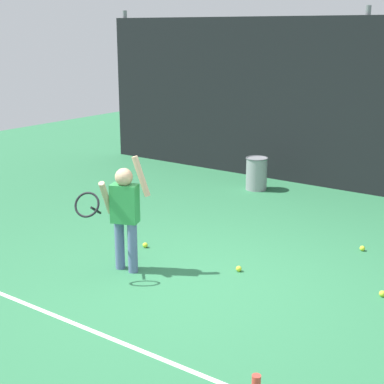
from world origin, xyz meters
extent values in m
plane|color=#2D7247|center=(0.00, 0.00, 0.00)|extent=(20.00, 20.00, 0.00)
cube|color=white|center=(0.00, -1.41, 0.00)|extent=(9.00, 0.05, 0.00)
cube|color=black|center=(0.00, 4.62, 1.44)|extent=(10.60, 0.08, 2.88)
cylinder|color=slate|center=(-5.15, 4.68, 1.52)|extent=(0.09, 0.09, 3.03)
cylinder|color=slate|center=(0.00, 4.68, 1.52)|extent=(0.09, 0.09, 3.03)
cylinder|color=slate|center=(-0.97, -0.17, 0.29)|extent=(0.11, 0.11, 0.58)
cylinder|color=slate|center=(-0.78, -0.16, 0.29)|extent=(0.11, 0.11, 0.58)
cube|color=green|center=(-0.87, -0.16, 0.80)|extent=(0.34, 0.27, 0.44)
sphere|color=tan|center=(-0.87, -0.16, 1.10)|extent=(0.20, 0.20, 0.20)
cylinder|color=tan|center=(-0.70, -0.08, 1.12)|extent=(0.22, 0.14, 0.46)
cylinder|color=tan|center=(-1.03, -0.29, 0.87)|extent=(0.17, 0.29, 0.43)
cylinder|color=black|center=(-1.06, -0.43, 0.75)|extent=(0.11, 0.23, 0.15)
torus|color=black|center=(-0.98, -0.63, 0.88)|extent=(0.32, 0.25, 0.26)
cylinder|color=gray|center=(-1.41, 3.76, 0.28)|extent=(0.36, 0.36, 0.55)
torus|color=#595B60|center=(-1.41, 3.76, 0.55)|extent=(0.38, 0.38, 0.02)
sphere|color=#CCE033|center=(-1.16, 0.51, 0.03)|extent=(0.07, 0.07, 0.07)
sphere|color=#CCE033|center=(0.20, 0.55, 0.03)|extent=(0.07, 0.07, 0.07)
sphere|color=#CCE033|center=(1.12, 2.01, 0.03)|extent=(0.07, 0.07, 0.07)
sphere|color=#CCE033|center=(1.75, 0.86, 0.03)|extent=(0.07, 0.07, 0.07)
camera|label=1|loc=(3.41, -4.81, 2.69)|focal=54.94mm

